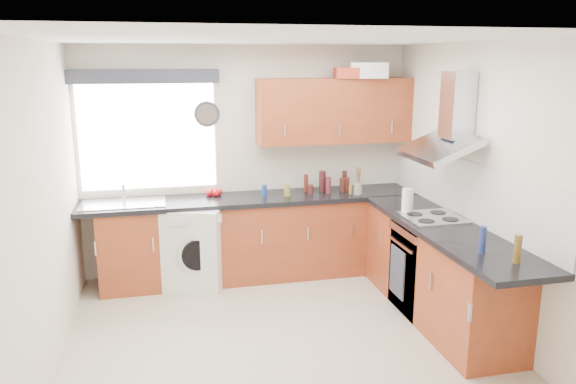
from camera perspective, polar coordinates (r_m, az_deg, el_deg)
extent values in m
plane|color=beige|center=(4.98, -0.62, -14.85)|extent=(3.60, 3.60, 0.00)
cube|color=white|center=(4.39, -0.70, 15.30)|extent=(3.60, 3.60, 0.02)
cube|color=silver|center=(6.25, -4.21, 3.18)|extent=(3.60, 0.02, 2.50)
cube|color=silver|center=(2.87, 7.17, -9.31)|extent=(3.60, 0.02, 2.50)
cube|color=silver|center=(4.51, -23.64, -1.95)|extent=(0.02, 3.60, 2.50)
cube|color=silver|center=(5.20, 19.10, 0.39)|extent=(0.02, 3.60, 2.50)
cube|color=silver|center=(6.13, -14.03, 5.45)|extent=(1.40, 0.02, 1.10)
cube|color=#2A2B35|center=(5.99, -14.39, 11.32)|extent=(1.50, 0.18, 0.14)
cube|color=white|center=(5.46, 17.31, 0.36)|extent=(0.01, 3.00, 0.54)
cube|color=maroon|center=(6.16, -4.58, -4.85)|extent=(3.00, 0.58, 0.86)
cube|color=maroon|center=(6.56, 9.42, -3.84)|extent=(0.60, 0.60, 0.86)
cube|color=maroon|center=(5.42, 14.96, -7.89)|extent=(0.58, 2.10, 0.86)
cube|color=black|center=(6.04, -3.70, -0.72)|extent=(3.60, 0.62, 0.05)
cube|color=black|center=(5.14, 15.94, -3.74)|extent=(0.62, 2.42, 0.05)
cube|color=black|center=(5.54, 14.15, -7.42)|extent=(0.56, 0.58, 0.85)
cube|color=silver|center=(5.39, 14.44, -2.52)|extent=(0.52, 0.52, 0.01)
cube|color=maroon|center=(6.23, 4.72, 8.24)|extent=(1.70, 0.35, 0.70)
cube|color=silver|center=(6.01, -9.39, -5.43)|extent=(0.75, 0.73, 0.87)
cylinder|color=#2A2B35|center=(6.09, -8.22, 7.82)|extent=(0.27, 0.04, 0.27)
cube|color=silver|center=(6.22, 8.15, 12.14)|extent=(0.45, 0.37, 0.16)
cube|color=#B53820|center=(6.13, 5.93, 11.94)|extent=(0.27, 0.23, 0.11)
cylinder|color=gray|center=(6.16, 7.12, 0.33)|extent=(0.10, 0.10, 0.12)
cylinder|color=silver|center=(5.49, 12.05, -0.88)|extent=(0.13, 0.13, 0.24)
cylinder|color=#451D18|center=(6.45, 5.76, 1.28)|extent=(0.06, 0.06, 0.20)
cylinder|color=#561E22|center=(6.16, 4.11, 0.67)|extent=(0.06, 0.06, 0.18)
cylinder|color=#5A1B13|center=(6.24, 1.84, 0.92)|extent=(0.04, 0.04, 0.19)
cylinder|color=#5E2013|center=(6.30, 5.91, 0.78)|extent=(0.07, 0.07, 0.15)
cylinder|color=navy|center=(6.05, -2.42, 0.15)|extent=(0.06, 0.06, 0.12)
cylinder|color=#391416|center=(6.24, 3.51, 1.09)|extent=(0.08, 0.08, 0.23)
cylinder|color=#3E1816|center=(6.15, 2.30, 0.27)|extent=(0.06, 0.06, 0.10)
cylinder|color=#3D1A15|center=(6.27, 5.57, 0.72)|extent=(0.07, 0.07, 0.15)
cylinder|color=olive|center=(6.18, 6.37, 0.25)|extent=(0.04, 0.04, 0.10)
cylinder|color=olive|center=(6.04, -0.07, 0.14)|extent=(0.07, 0.07, 0.12)
cylinder|color=navy|center=(4.52, 19.16, -4.61)|extent=(0.05, 0.05, 0.21)
cylinder|color=brown|center=(4.39, 22.30, -5.37)|extent=(0.06, 0.06, 0.21)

